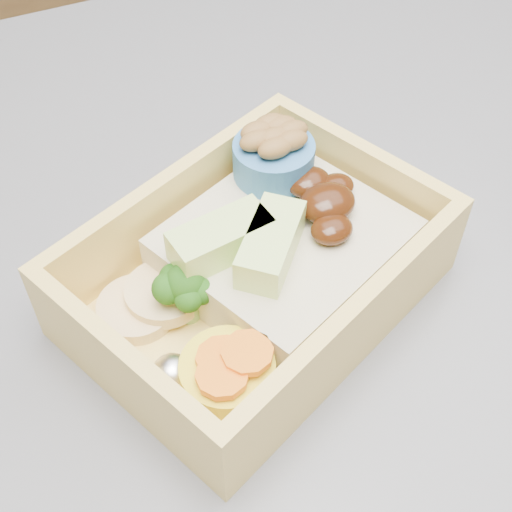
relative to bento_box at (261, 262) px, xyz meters
name	(u,v)px	position (x,y,z in m)	size (l,w,h in m)	color
bento_box	(261,262)	(0.00, 0.00, 0.00)	(0.24, 0.21, 0.07)	#ECC861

